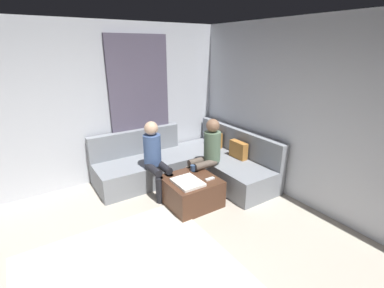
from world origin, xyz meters
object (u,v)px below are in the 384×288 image
(sectional_couch, at_px, (190,164))
(person_on_couch_back, at_px, (207,152))
(game_remote, at_px, (210,179))
(person_on_couch_side, at_px, (155,156))
(coffee_mug, at_px, (193,168))
(ottoman, at_px, (191,191))

(sectional_couch, distance_m, person_on_couch_back, 0.59)
(game_remote, bearing_deg, person_on_couch_side, -146.05)
(game_remote, relative_size, person_on_couch_side, 0.12)
(sectional_couch, distance_m, coffee_mug, 0.61)
(sectional_couch, height_order, person_on_couch_side, person_on_couch_side)
(coffee_mug, xyz_separation_m, person_on_couch_side, (-0.37, -0.48, 0.19))
(person_on_couch_back, bearing_deg, person_on_couch_side, 69.27)
(ottoman, bearing_deg, coffee_mug, 140.71)
(sectional_couch, xyz_separation_m, ottoman, (0.74, -0.45, -0.07))
(game_remote, bearing_deg, coffee_mug, -174.29)
(person_on_couch_side, bearing_deg, game_remote, 123.95)
(ottoman, relative_size, coffee_mug, 8.00)
(sectional_couch, distance_m, game_remote, 0.96)
(ottoman, height_order, coffee_mug, coffee_mug)
(sectional_couch, relative_size, coffee_mug, 26.84)
(sectional_couch, height_order, person_on_couch_back, person_on_couch_back)
(sectional_couch, height_order, coffee_mug, sectional_couch)
(ottoman, bearing_deg, game_remote, 50.71)
(ottoman, height_order, person_on_couch_side, person_on_couch_side)
(ottoman, xyz_separation_m, game_remote, (0.18, 0.22, 0.22))
(ottoman, height_order, person_on_couch_back, person_on_couch_back)
(coffee_mug, relative_size, person_on_couch_back, 0.08)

